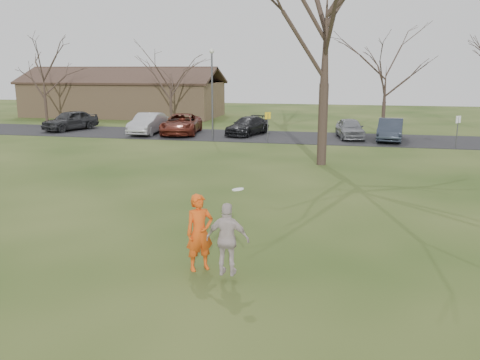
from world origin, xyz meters
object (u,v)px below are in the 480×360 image
(car_4, at_px, (350,128))
(catching_play, at_px, (228,239))
(car_2, at_px, (181,124))
(car_3, at_px, (248,126))
(building, at_px, (124,98))
(player_defender, at_px, (200,232))
(car_0, at_px, (70,120))
(car_5, at_px, (390,130))
(lamp_post, at_px, (212,83))
(car_1, at_px, (148,123))
(big_tree, at_px, (326,26))

(car_4, relative_size, catching_play, 1.99)
(car_4, bearing_deg, car_2, 171.96)
(car_3, distance_m, building, 20.24)
(player_defender, relative_size, car_0, 0.41)
(car_5, height_order, lamp_post, lamp_post)
(player_defender, xyz_separation_m, car_1, (-11.44, 24.16, -0.14))
(car_0, relative_size, car_1, 0.98)
(car_3, bearing_deg, car_2, -154.91)
(player_defender, distance_m, car_5, 25.16)
(player_defender, bearing_deg, car_3, 61.71)
(car_3, height_order, building, building)
(player_defender, bearing_deg, car_5, 38.19)
(big_tree, bearing_deg, car_4, 81.84)
(player_defender, relative_size, car_4, 0.46)
(player_defender, xyz_separation_m, big_tree, (2.22, 14.71, 6.02))
(player_defender, distance_m, car_1, 26.73)
(car_1, bearing_deg, car_3, 6.84)
(player_defender, height_order, car_5, player_defender)
(car_4, distance_m, car_5, 2.79)
(car_5, distance_m, big_tree, 12.19)
(car_2, height_order, catching_play, catching_play)
(catching_play, bearing_deg, big_tree, 84.87)
(player_defender, height_order, car_1, player_defender)
(catching_play, distance_m, building, 43.47)
(car_5, relative_size, big_tree, 0.33)
(player_defender, xyz_separation_m, building, (-19.78, 37.71, 0.96))
(car_5, distance_m, lamp_post, 12.78)
(car_1, xyz_separation_m, catching_play, (12.29, -24.70, 0.22))
(car_5, xyz_separation_m, building, (-26.19, 13.38, 1.13))
(car_3, height_order, car_4, car_4)
(player_defender, distance_m, car_4, 25.17)
(catching_play, bearing_deg, car_4, 83.65)
(car_0, bearing_deg, car_1, 13.28)
(player_defender, relative_size, car_1, 0.41)
(player_defender, distance_m, car_2, 26.07)
(car_5, relative_size, building, 0.22)
(building, bearing_deg, car_2, -50.48)
(player_defender, height_order, big_tree, big_tree)
(car_1, relative_size, lamp_post, 0.77)
(car_0, relative_size, car_4, 1.12)
(car_4, relative_size, building, 0.20)
(car_0, height_order, car_5, car_0)
(building, bearing_deg, big_tree, -46.27)
(car_1, distance_m, catching_play, 27.59)
(lamp_post, bearing_deg, car_5, 9.86)
(car_0, height_order, car_3, car_0)
(car_3, bearing_deg, big_tree, -43.13)
(car_2, xyz_separation_m, big_tree, (11.11, -9.80, 6.19))
(player_defender, height_order, catching_play, catching_play)
(car_2, bearing_deg, car_5, -9.12)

